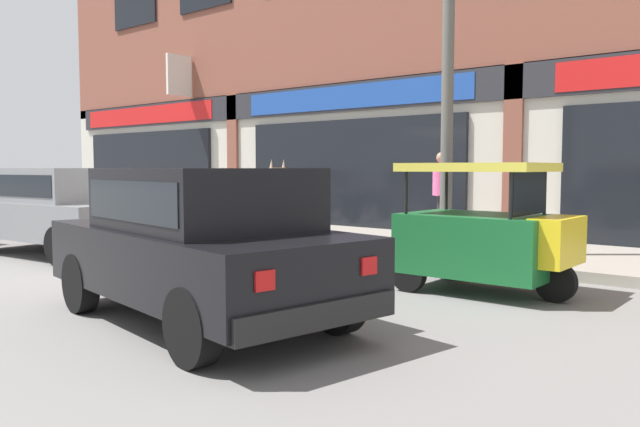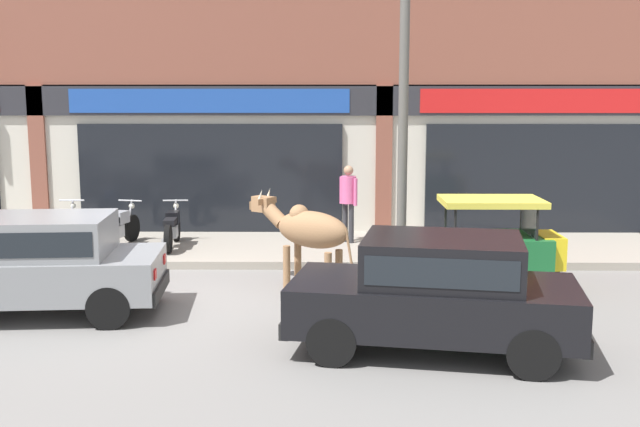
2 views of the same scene
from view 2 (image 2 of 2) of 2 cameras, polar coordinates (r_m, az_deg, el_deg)
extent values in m
plane|color=slate|center=(11.92, -12.10, -6.64)|extent=(90.00, 90.00, 0.00)
cube|color=gray|center=(15.50, -9.06, -2.64)|extent=(19.00, 3.14, 0.15)
cube|color=beige|center=(17.07, -8.17, 3.97)|extent=(23.00, 0.55, 3.40)
cube|color=#28282D|center=(16.70, -8.44, 8.49)|extent=(22.08, 0.08, 0.64)
cube|color=brown|center=(17.78, -20.64, 3.68)|extent=(0.36, 0.12, 3.40)
cube|color=black|center=(16.78, -8.31, 2.68)|extent=(5.83, 0.10, 2.40)
cube|color=#1E479E|center=(16.67, -8.45, 8.49)|extent=(6.13, 0.05, 0.52)
cube|color=brown|center=(16.62, 4.88, 3.89)|extent=(0.36, 0.12, 3.40)
cube|color=black|center=(17.34, 17.62, 2.55)|extent=(5.83, 0.10, 2.40)
cube|color=red|center=(17.22, 17.91, 8.17)|extent=(6.13, 0.05, 0.52)
ellipsoid|color=#936B47|center=(12.12, -0.58, -1.23)|extent=(1.42, 1.27, 0.60)
sphere|color=#936B47|center=(12.25, -1.60, -0.05)|extent=(0.32, 0.32, 0.32)
cylinder|color=#936B47|center=(12.42, -2.55, -4.10)|extent=(0.12, 0.12, 0.72)
cylinder|color=#936B47|center=(12.63, -1.70, -3.87)|extent=(0.12, 0.12, 0.72)
cylinder|color=#936B47|center=(11.88, 0.62, -4.69)|extent=(0.12, 0.12, 0.72)
cylinder|color=#936B47|center=(12.10, 1.45, -4.44)|extent=(0.12, 0.12, 0.72)
cylinder|color=#936B47|center=(12.62, -3.47, -0.15)|extent=(0.51, 0.48, 0.43)
cube|color=#936B47|center=(12.76, -4.35, 0.72)|extent=(0.42, 0.39, 0.26)
cube|color=brown|center=(12.89, -4.93, 0.62)|extent=(0.21, 0.21, 0.14)
cone|color=beige|center=(12.64, -4.53, 1.46)|extent=(0.12, 0.11, 0.19)
cone|color=beige|center=(12.79, -3.92, 1.56)|extent=(0.12, 0.11, 0.19)
cube|color=#936B47|center=(12.59, -4.58, 0.88)|extent=(0.12, 0.14, 0.10)
cube|color=#936B47|center=(12.82, -3.60, 1.04)|extent=(0.12, 0.14, 0.10)
cylinder|color=#936B47|center=(11.71, 2.23, -2.69)|extent=(0.15, 0.13, 0.60)
cylinder|color=black|center=(10.71, -15.80, -6.90)|extent=(0.61, 0.23, 0.60)
cylinder|color=black|center=(12.08, -14.43, -5.05)|extent=(0.61, 0.23, 0.60)
cube|color=gray|center=(11.60, -20.73, -4.41)|extent=(3.62, 1.88, 0.60)
cube|color=gray|center=(11.45, -20.41, -1.59)|extent=(2.01, 1.59, 0.56)
cube|color=black|center=(11.45, -20.41, -1.59)|extent=(1.86, 1.60, 0.35)
cube|color=black|center=(11.28, -12.18, -5.54)|extent=(0.24, 1.52, 0.20)
cube|color=red|center=(10.72, -12.47, -4.55)|extent=(0.04, 0.16, 0.14)
cube|color=red|center=(11.68, -11.77, -3.42)|extent=(0.04, 0.16, 0.14)
cylinder|color=black|center=(8.95, 0.91, -9.72)|extent=(0.62, 0.28, 0.60)
cylinder|color=black|center=(10.31, 2.27, -7.18)|extent=(0.62, 0.28, 0.60)
cylinder|color=black|center=(8.88, 15.94, -10.23)|extent=(0.62, 0.28, 0.60)
cylinder|color=black|center=(10.25, 15.21, -7.60)|extent=(0.62, 0.28, 0.60)
cube|color=black|center=(9.44, 8.61, -6.92)|extent=(3.72, 2.18, 0.60)
cube|color=black|center=(9.30, 9.31, -3.50)|extent=(2.12, 1.75, 0.56)
cube|color=black|center=(9.30, 9.31, -3.50)|extent=(1.97, 1.74, 0.35)
cube|color=black|center=(9.71, -1.77, -7.72)|extent=(0.38, 1.52, 0.20)
cube|color=black|center=(9.61, 19.05, -8.40)|extent=(0.38, 1.52, 0.20)
sphere|color=silver|center=(9.18, -2.61, -6.76)|extent=(0.14, 0.14, 0.14)
sphere|color=silver|center=(10.09, -1.36, -5.31)|extent=(0.14, 0.14, 0.14)
cube|color=red|center=(9.06, 19.77, -7.39)|extent=(0.06, 0.16, 0.14)
cube|color=red|center=(10.00, 18.88, -5.81)|extent=(0.06, 0.16, 0.14)
cylinder|color=black|center=(12.90, 16.88, -4.63)|extent=(0.44, 0.12, 0.44)
cylinder|color=black|center=(13.06, 9.68, -4.20)|extent=(0.44, 0.12, 0.44)
cylinder|color=black|center=(12.06, 10.44, -5.32)|extent=(0.44, 0.12, 0.44)
cube|color=#19602D|center=(12.60, 13.01, -3.15)|extent=(1.71, 1.16, 0.70)
cube|color=yellow|center=(12.80, 16.97, -2.67)|extent=(0.36, 0.87, 0.52)
cylinder|color=black|center=(13.09, 15.10, 0.00)|extent=(0.04, 0.04, 0.55)
cylinder|color=black|center=(12.15, 16.24, -0.73)|extent=(0.04, 0.04, 0.55)
cylinder|color=black|center=(12.83, 9.55, 0.01)|extent=(0.04, 0.04, 0.55)
cylinder|color=black|center=(11.87, 10.26, -0.73)|extent=(0.04, 0.04, 0.55)
cube|color=#DBCC42|center=(12.44, 12.93, 0.90)|extent=(1.62, 1.11, 0.10)
cube|color=black|center=(12.62, 15.65, -0.37)|extent=(0.03, 0.93, 0.50)
cylinder|color=black|center=(16.51, -18.27, -1.02)|extent=(0.11, 0.56, 0.56)
cylinder|color=black|center=(15.36, -19.81, -1.83)|extent=(0.11, 0.56, 0.56)
cube|color=#B2B5BA|center=(15.91, -19.04, -1.28)|extent=(0.20, 0.32, 0.24)
cube|color=navy|center=(16.01, -18.89, -0.26)|extent=(0.24, 0.40, 0.24)
cube|color=black|center=(15.65, -19.39, -0.57)|extent=(0.22, 0.52, 0.12)
cylinder|color=#B2B5BA|center=(16.41, -18.39, -0.03)|extent=(0.04, 0.27, 0.59)
cylinder|color=#B2B5BA|center=(16.41, -18.39, 0.96)|extent=(0.52, 0.04, 0.03)
sphere|color=silver|center=(16.48, -18.30, 0.58)|extent=(0.12, 0.12, 0.12)
cylinder|color=#B2B5BA|center=(15.63, -19.86, -1.80)|extent=(0.06, 0.48, 0.06)
cylinder|color=black|center=(16.12, -14.15, -1.07)|extent=(0.22, 0.57, 0.56)
cylinder|color=black|center=(15.04, -16.33, -1.88)|extent=(0.22, 0.57, 0.56)
cube|color=#B2B5BA|center=(15.56, -15.25, -1.33)|extent=(0.27, 0.36, 0.24)
cube|color=#A8AAB2|center=(15.65, -15.01, -0.29)|extent=(0.32, 0.44, 0.24)
cube|color=black|center=(15.31, -15.71, -0.60)|extent=(0.33, 0.56, 0.12)
cylinder|color=#B2B5BA|center=(16.02, -14.29, -0.05)|extent=(0.10, 0.27, 0.59)
cylinder|color=#B2B5BA|center=(16.02, -14.27, 0.96)|extent=(0.51, 0.14, 0.03)
sphere|color=silver|center=(16.09, -14.15, 0.57)|extent=(0.12, 0.12, 0.12)
cylinder|color=#B2B5BA|center=(15.31, -16.23, -1.84)|extent=(0.16, 0.48, 0.06)
cylinder|color=black|center=(15.94, -10.89, -1.07)|extent=(0.14, 0.57, 0.56)
cylinder|color=black|center=(14.73, -11.49, -1.92)|extent=(0.14, 0.57, 0.56)
cube|color=#B2B5BA|center=(15.31, -11.19, -1.34)|extent=(0.22, 0.33, 0.24)
cube|color=black|center=(15.42, -11.14, -0.29)|extent=(0.27, 0.42, 0.24)
cube|color=black|center=(15.03, -11.34, -0.61)|extent=(0.26, 0.53, 0.12)
cylinder|color=#B2B5BA|center=(15.84, -10.95, -0.04)|extent=(0.06, 0.27, 0.59)
cylinder|color=#B2B5BA|center=(15.84, -10.96, 0.98)|extent=(0.52, 0.07, 0.03)
sphere|color=silver|center=(15.91, -10.92, 0.59)|extent=(0.12, 0.12, 0.12)
cylinder|color=#B2B5BA|center=(14.99, -11.78, -1.89)|extent=(0.10, 0.48, 0.06)
cylinder|color=#2D2D33|center=(15.44, 2.39, -0.75)|extent=(0.11, 0.11, 0.82)
cylinder|color=#2D2D33|center=(15.57, 1.94, -0.67)|extent=(0.11, 0.11, 0.82)
cylinder|color=#DB5B93|center=(15.40, 2.18, 1.82)|extent=(0.32, 0.32, 0.56)
cylinder|color=#DB5B93|center=(15.25, 2.72, 1.64)|extent=(0.08, 0.08, 0.56)
cylinder|color=#DB5B93|center=(15.56, 1.65, 1.79)|extent=(0.08, 0.08, 0.56)
sphere|color=tan|center=(15.36, 2.19, 3.30)|extent=(0.20, 0.20, 0.20)
cylinder|color=#595651|center=(13.76, 6.39, 9.09)|extent=(0.18, 0.18, 6.12)
camera|label=1|loc=(8.06, 48.00, -6.29)|focal=35.00mm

